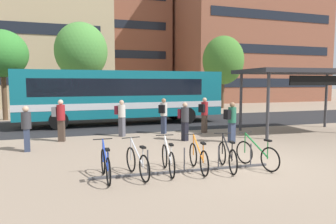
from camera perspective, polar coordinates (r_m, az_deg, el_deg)
ground at (r=9.78m, az=12.86°, el=-9.42°), size 200.00×200.00×0.00m
bus_lane_asphalt at (r=18.99m, az=-2.88°, el=-2.03°), size 80.00×7.20×0.01m
city_bus at (r=18.46m, az=-8.26°, el=3.23°), size 12.09×2.92×3.20m
bike_rack at (r=8.61m, az=3.11°, el=-10.73°), size 5.22×0.30×0.70m
parked_bicycle_blue_0 at (r=8.05m, az=-11.74°, el=-9.83°), size 0.52×1.72×0.99m
parked_bicycle_silver_1 at (r=8.17m, az=-5.83°, el=-9.51°), size 0.52×1.71×0.99m
parked_bicycle_white_2 at (r=8.47m, az=0.00°, el=-8.94°), size 0.52×1.72×0.99m
parked_bicycle_orange_3 at (r=8.68m, az=5.78°, el=-8.60°), size 0.52×1.72×0.99m
parked_bicycle_black_4 at (r=8.95m, az=11.16°, el=-8.25°), size 0.55×1.70×0.99m
parked_bicycle_green_5 at (r=9.36m, az=16.44°, el=-7.76°), size 0.55×1.70×0.99m
transit_shelter at (r=16.50m, az=24.08°, el=6.66°), size 6.29×3.74×3.16m
commuter_red_pack_0 at (r=12.13m, az=-25.24°, el=-2.29°), size 0.37×0.55×1.67m
commuter_maroon_pack_1 at (r=13.03m, az=3.13°, el=-1.27°), size 0.45×0.59×1.67m
commuter_black_pack_2 at (r=14.77m, az=-0.86°, el=-0.26°), size 0.57×0.60×1.75m
commuter_black_pack_3 at (r=12.89m, az=11.91°, el=-1.36°), size 0.57×0.40×1.70m
commuter_grey_pack_4 at (r=13.60m, az=-19.73°, el=-0.97°), size 0.59×0.45×1.79m
commuter_black_pack_5 at (r=15.15m, az=6.86°, el=-0.11°), size 0.61×0.54×1.77m
commuter_maroon_pack_6 at (r=14.21m, az=-8.85°, el=-0.63°), size 0.56×0.60×1.71m
street_tree_0 at (r=26.07m, az=-16.10°, el=10.98°), size 4.23×4.23×7.41m
street_tree_1 at (r=23.11m, az=-28.89°, el=9.61°), size 3.27×3.27×6.01m
street_tree_2 at (r=30.51m, az=10.40°, el=9.59°), size 4.05×4.05×7.09m
building_left_wing at (r=39.23m, az=-28.99°, el=11.67°), size 23.26×13.56×14.32m
building_right_wing at (r=46.31m, az=14.66°, el=15.25°), size 19.67×12.25×20.91m
building_centre_block at (r=48.74m, az=-11.46°, el=11.94°), size 17.03×13.25×16.07m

